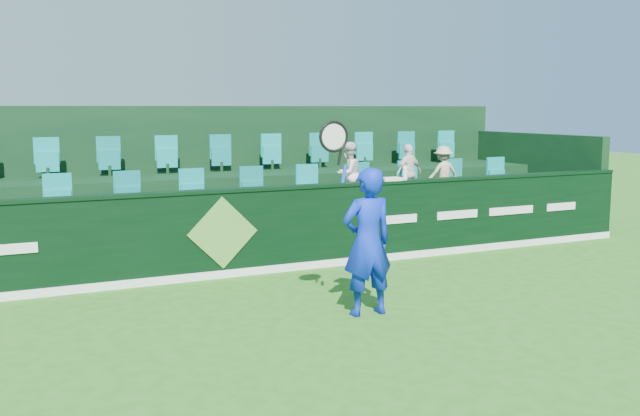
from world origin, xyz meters
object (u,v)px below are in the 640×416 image
tennis_player (367,241)px  spectator_middle (409,173)px  spectator_left (348,174)px  spectator_right (443,173)px  towel (391,179)px  drinks_bottle (405,173)px

tennis_player → spectator_middle: (3.01, 3.83, 0.41)m
spectator_left → spectator_right: (2.07, 0.00, -0.06)m
spectator_right → towel: (-1.84, -1.12, 0.06)m
spectator_middle → towel: 1.54m
tennis_player → spectator_middle: 4.89m
spectator_middle → spectator_right: 0.78m
spectator_right → drinks_bottle: bearing=37.7°
spectator_right → towel: size_ratio=2.95×
tennis_player → spectator_left: tennis_player is taller
spectator_left → spectator_right: 2.07m
tennis_player → towel: tennis_player is taller
spectator_middle → towel: size_ratio=3.12×
drinks_bottle → spectator_left: bearing=114.2°
spectator_middle → drinks_bottle: (-0.78, -1.12, 0.13)m
spectator_left → drinks_bottle: spectator_left is taller
spectator_right → drinks_bottle: 1.93m
spectator_left → spectator_right: bearing=156.5°
tennis_player → towel: (1.95, 2.71, 0.44)m
towel → drinks_bottle: drinks_bottle is taller
drinks_bottle → spectator_right: bearing=35.6°
tennis_player → spectator_middle: size_ratio=2.25×
spectator_right → drinks_bottle: size_ratio=4.17×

